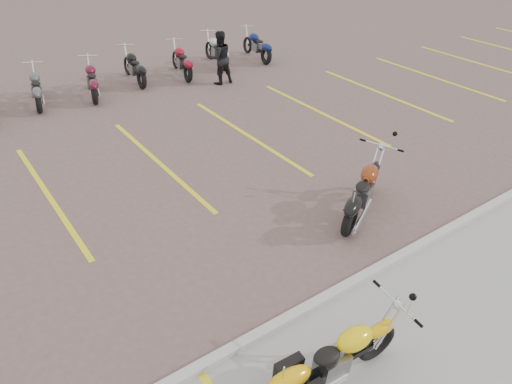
# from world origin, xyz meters

# --- Properties ---
(ground) EXTENTS (100.00, 100.00, 0.00)m
(ground) POSITION_xyz_m (0.00, 0.00, 0.00)
(ground) COLOR brown
(ground) RESTS_ON ground
(curb) EXTENTS (60.00, 0.18, 0.12)m
(curb) POSITION_xyz_m (0.00, -2.00, 0.06)
(curb) COLOR #ADAAA3
(curb) RESTS_ON ground
(parking_stripes) EXTENTS (38.00, 5.50, 0.01)m
(parking_stripes) POSITION_xyz_m (0.00, 4.00, 0.00)
(parking_stripes) COLOR yellow
(parking_stripes) RESTS_ON ground
(yellow_cruiser) EXTENTS (2.28, 0.37, 0.94)m
(yellow_cruiser) POSITION_xyz_m (-0.93, -3.23, 0.47)
(yellow_cruiser) COLOR black
(yellow_cruiser) RESTS_ON ground
(flame_cruiser) EXTENTS (2.15, 1.28, 0.98)m
(flame_cruiser) POSITION_xyz_m (2.43, -0.49, 0.49)
(flame_cruiser) COLOR black
(flame_cruiser) RESTS_ON ground
(person_b) EXTENTS (0.93, 0.76, 1.78)m
(person_b) POSITION_xyz_m (4.28, 7.94, 0.89)
(person_b) COLOR black
(person_b) RESTS_ON ground
(bg_bike_row) EXTENTS (15.80, 2.08, 1.10)m
(bg_bike_row) POSITION_xyz_m (-0.56, 9.52, 0.55)
(bg_bike_row) COLOR black
(bg_bike_row) RESTS_ON ground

